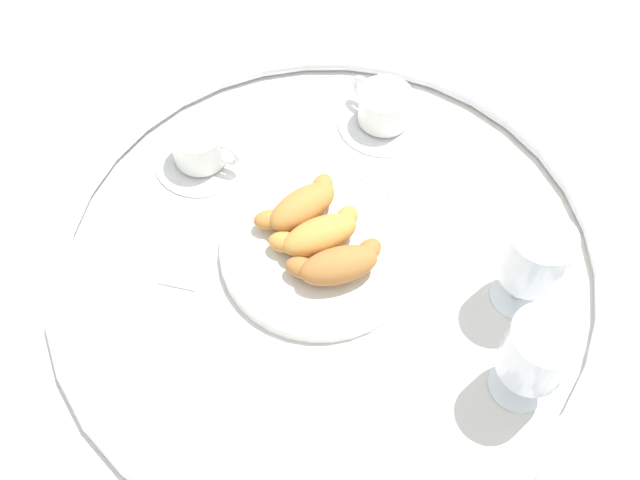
{
  "coord_description": "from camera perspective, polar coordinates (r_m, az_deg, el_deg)",
  "views": [
    {
      "loc": [
        -0.16,
        -0.46,
        0.8
      ],
      "look_at": [
        -0.01,
        0.01,
        0.03
      ],
      "focal_mm": 40.19,
      "sensor_mm": 36.0,
      "label": 1
    }
  ],
  "objects": [
    {
      "name": "juice_glass_right",
      "position": [
        0.81,
        16.85,
        -8.66
      ],
      "size": [
        0.08,
        0.08,
        0.14
      ],
      "color": "white",
      "rests_on": "ground_plane"
    },
    {
      "name": "sugar_packet",
      "position": [
        0.94,
        -11.06,
        -2.75
      ],
      "size": [
        0.06,
        0.05,
        0.01
      ],
      "primitive_type": "cube",
      "rotation": [
        0.0,
        0.0,
        -0.53
      ],
      "color": "white",
      "rests_on": "ground_plane"
    },
    {
      "name": "croissant_extra",
      "position": [
        0.93,
        -1.52,
        2.74
      ],
      "size": [
        0.13,
        0.09,
        0.04
      ],
      "color": "#BC7A38",
      "rests_on": "pastry_plate"
    },
    {
      "name": "table_chrome_rim",
      "position": [
        0.93,
        0.74,
        -1.05
      ],
      "size": [
        0.72,
        0.72,
        0.02
      ],
      "primitive_type": "torus",
      "color": "silver",
      "rests_on": "ground_plane"
    },
    {
      "name": "croissant_large",
      "position": [
        0.89,
        1.42,
        -1.93
      ],
      "size": [
        0.14,
        0.06,
        0.04
      ],
      "color": "#AD6B33",
      "rests_on": "pastry_plate"
    },
    {
      "name": "coffee_cup_near",
      "position": [
        1.06,
        5.08,
        10.29
      ],
      "size": [
        0.14,
        0.14,
        0.06
      ],
      "color": "white",
      "rests_on": "ground_plane"
    },
    {
      "name": "croissant_small",
      "position": [
        0.91,
        -0.08,
        0.48
      ],
      "size": [
        0.14,
        0.07,
        0.04
      ],
      "color": "#CC893D",
      "rests_on": "pastry_plate"
    },
    {
      "name": "juice_glass_left",
      "position": [
        0.86,
        16.75,
        -1.35
      ],
      "size": [
        0.08,
        0.08,
        0.14
      ],
      "color": "white",
      "rests_on": "ground_plane"
    },
    {
      "name": "pastry_plate",
      "position": [
        0.93,
        0.0,
        -0.64
      ],
      "size": [
        0.26,
        0.26,
        0.02
      ],
      "color": "white",
      "rests_on": "ground_plane"
    },
    {
      "name": "ground_plane",
      "position": [
        0.94,
        0.73,
        -1.43
      ],
      "size": [
        2.2,
        2.2,
        0.0
      ],
      "primitive_type": "plane",
      "color": "silver"
    },
    {
      "name": "coffee_cup_far",
      "position": [
        1.02,
        -9.49,
        7.19
      ],
      "size": [
        0.14,
        0.14,
        0.06
      ],
      "color": "white",
      "rests_on": "ground_plane"
    }
  ]
}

